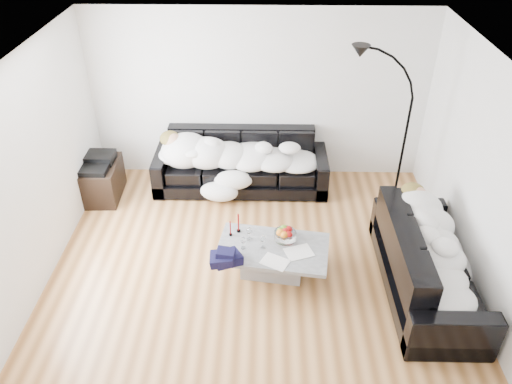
{
  "coord_description": "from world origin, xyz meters",
  "views": [
    {
      "loc": [
        0.11,
        -4.67,
        4.26
      ],
      "look_at": [
        0.0,
        0.3,
        0.9
      ],
      "focal_mm": 35.0,
      "sensor_mm": 36.0,
      "label": 1
    }
  ],
  "objects_px": {
    "sleeper_back": "(240,151)",
    "floor_lamp": "(404,145)",
    "sleeper_right": "(433,246)",
    "wine_glass_a": "(249,234)",
    "sofa_back": "(241,162)",
    "candle_left": "(230,229)",
    "candle_right": "(238,223)",
    "stereo": "(97,161)",
    "av_cabinet": "(101,180)",
    "wine_glass_b": "(243,243)",
    "sofa_right": "(429,260)",
    "coffee_table": "(273,259)",
    "wine_glass_c": "(263,242)",
    "fruit_bowl": "(285,233)"
  },
  "relations": [
    {
      "from": "wine_glass_c",
      "to": "floor_lamp",
      "type": "distance_m",
      "value": 2.38
    },
    {
      "from": "coffee_table",
      "to": "wine_glass_a",
      "type": "distance_m",
      "value": 0.42
    },
    {
      "from": "sofa_right",
      "to": "coffee_table",
      "type": "relative_size",
      "value": 1.62
    },
    {
      "from": "wine_glass_a",
      "to": "candle_left",
      "type": "distance_m",
      "value": 0.25
    },
    {
      "from": "coffee_table",
      "to": "av_cabinet",
      "type": "xyz_separation_m",
      "value": [
        -2.53,
        1.6,
        0.08
      ]
    },
    {
      "from": "coffee_table",
      "to": "wine_glass_a",
      "type": "height_order",
      "value": "wine_glass_a"
    },
    {
      "from": "sofa_back",
      "to": "candle_left",
      "type": "distance_m",
      "value": 1.7
    },
    {
      "from": "stereo",
      "to": "fruit_bowl",
      "type": "bearing_deg",
      "value": -27.46
    },
    {
      "from": "wine_glass_c",
      "to": "stereo",
      "type": "xyz_separation_m",
      "value": [
        -2.41,
        1.61,
        0.13
      ]
    },
    {
      "from": "av_cabinet",
      "to": "floor_lamp",
      "type": "relative_size",
      "value": 0.37
    },
    {
      "from": "candle_left",
      "to": "sofa_back",
      "type": "bearing_deg",
      "value": 88.39
    },
    {
      "from": "wine_glass_b",
      "to": "sleeper_right",
      "type": "bearing_deg",
      "value": -6.01
    },
    {
      "from": "candle_right",
      "to": "stereo",
      "type": "distance_m",
      "value": 2.48
    },
    {
      "from": "wine_glass_a",
      "to": "wine_glass_b",
      "type": "xyz_separation_m",
      "value": [
        -0.07,
        -0.16,
        -0.01
      ]
    },
    {
      "from": "candle_right",
      "to": "sleeper_right",
      "type": "bearing_deg",
      "value": -13.64
    },
    {
      "from": "sofa_back",
      "to": "floor_lamp",
      "type": "relative_size",
      "value": 1.23
    },
    {
      "from": "coffee_table",
      "to": "av_cabinet",
      "type": "bearing_deg",
      "value": 147.76
    },
    {
      "from": "av_cabinet",
      "to": "floor_lamp",
      "type": "xyz_separation_m",
      "value": [
        4.28,
        -0.25,
        0.79
      ]
    },
    {
      "from": "sleeper_right",
      "to": "wine_glass_b",
      "type": "relative_size",
      "value": 11.45
    },
    {
      "from": "candle_right",
      "to": "av_cabinet",
      "type": "height_order",
      "value": "candle_right"
    },
    {
      "from": "sofa_back",
      "to": "wine_glass_b",
      "type": "distance_m",
      "value": 1.94
    },
    {
      "from": "stereo",
      "to": "floor_lamp",
      "type": "xyz_separation_m",
      "value": [
        4.28,
        -0.25,
        0.45
      ]
    },
    {
      "from": "sofa_back",
      "to": "coffee_table",
      "type": "bearing_deg",
      "value": -76.18
    },
    {
      "from": "wine_glass_b",
      "to": "sofa_right",
      "type": "bearing_deg",
      "value": -6.01
    },
    {
      "from": "sofa_back",
      "to": "av_cabinet",
      "type": "bearing_deg",
      "value": -171.33
    },
    {
      "from": "wine_glass_b",
      "to": "candle_right",
      "type": "distance_m",
      "value": 0.32
    },
    {
      "from": "wine_glass_a",
      "to": "sofa_right",
      "type": "bearing_deg",
      "value": -10.46
    },
    {
      "from": "fruit_bowl",
      "to": "candle_right",
      "type": "height_order",
      "value": "candle_right"
    },
    {
      "from": "sofa_back",
      "to": "fruit_bowl",
      "type": "distance_m",
      "value": 1.86
    },
    {
      "from": "sleeper_back",
      "to": "av_cabinet",
      "type": "relative_size",
      "value": 2.8
    },
    {
      "from": "wine_glass_a",
      "to": "wine_glass_b",
      "type": "height_order",
      "value": "wine_glass_a"
    },
    {
      "from": "sofa_right",
      "to": "stereo",
      "type": "bearing_deg",
      "value": 66.86
    },
    {
      "from": "sleeper_right",
      "to": "wine_glass_a",
      "type": "bearing_deg",
      "value": 79.54
    },
    {
      "from": "coffee_table",
      "to": "candle_left",
      "type": "relative_size",
      "value": 6.21
    },
    {
      "from": "candle_right",
      "to": "stereo",
      "type": "xyz_separation_m",
      "value": [
        -2.11,
        1.31,
        0.09
      ]
    },
    {
      "from": "wine_glass_c",
      "to": "wine_glass_b",
      "type": "bearing_deg",
      "value": -177.96
    },
    {
      "from": "coffee_table",
      "to": "av_cabinet",
      "type": "height_order",
      "value": "av_cabinet"
    },
    {
      "from": "sofa_right",
      "to": "wine_glass_b",
      "type": "distance_m",
      "value": 2.15
    },
    {
      "from": "sleeper_right",
      "to": "sleeper_back",
      "type": "bearing_deg",
      "value": 46.88
    },
    {
      "from": "wine_glass_c",
      "to": "candle_right",
      "type": "distance_m",
      "value": 0.43
    },
    {
      "from": "fruit_bowl",
      "to": "wine_glass_a",
      "type": "distance_m",
      "value": 0.43
    },
    {
      "from": "sleeper_back",
      "to": "wine_glass_b",
      "type": "distance_m",
      "value": 1.89
    },
    {
      "from": "wine_glass_b",
      "to": "floor_lamp",
      "type": "height_order",
      "value": "floor_lamp"
    },
    {
      "from": "candle_left",
      "to": "stereo",
      "type": "xyz_separation_m",
      "value": [
        -2.01,
        1.38,
        0.11
      ]
    },
    {
      "from": "sofa_back",
      "to": "coffee_table",
      "type": "distance_m",
      "value": 1.98
    },
    {
      "from": "sleeper_back",
      "to": "stereo",
      "type": "bearing_deg",
      "value": -172.69
    },
    {
      "from": "stereo",
      "to": "floor_lamp",
      "type": "height_order",
      "value": "floor_lamp"
    },
    {
      "from": "sofa_right",
      "to": "sofa_back",
      "type": "bearing_deg",
      "value": 46.21
    },
    {
      "from": "sleeper_back",
      "to": "floor_lamp",
      "type": "height_order",
      "value": "floor_lamp"
    },
    {
      "from": "sleeper_back",
      "to": "stereo",
      "type": "height_order",
      "value": "sleeper_back"
    }
  ]
}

